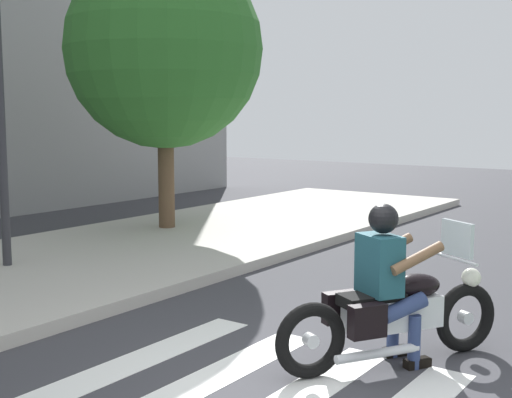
{
  "coord_description": "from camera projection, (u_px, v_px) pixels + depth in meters",
  "views": [
    {
      "loc": [
        -4.26,
        -2.65,
        2.2
      ],
      "look_at": [
        2.21,
        1.98,
        1.2
      ],
      "focal_mm": 47.04,
      "sensor_mm": 36.0,
      "label": 1
    }
  ],
  "objects": [
    {
      "name": "ground_plane",
      "position": [
        298.0,
        398.0,
        5.24
      ],
      "size": [
        48.0,
        48.0,
        0.0
      ],
      "primitive_type": "plane",
      "color": "#38383D"
    },
    {
      "name": "crosswalk_stripe_3",
      "position": [
        207.0,
        380.0,
        5.58
      ],
      "size": [
        2.8,
        0.4,
        0.01
      ],
      "primitive_type": "cube",
      "color": "white",
      "rests_on": "ground"
    },
    {
      "name": "tree_near_rack",
      "position": [
        164.0,
        50.0,
        11.99
      ],
      "size": [
        3.55,
        3.55,
        5.15
      ],
      "color": "brown",
      "rests_on": "ground"
    },
    {
      "name": "crosswalk_stripe_4",
      "position": [
        139.0,
        360.0,
        6.04
      ],
      "size": [
        2.8,
        0.4,
        0.01
      ],
      "primitive_type": "cube",
      "color": "white",
      "rests_on": "ground"
    },
    {
      "name": "rider",
      "position": [
        387.0,
        273.0,
        5.83
      ],
      "size": [
        0.77,
        0.72,
        1.45
      ],
      "color": "#1E4C59",
      "rests_on": "ground"
    },
    {
      "name": "motorcycle",
      "position": [
        394.0,
        313.0,
        5.91
      ],
      "size": [
        2.01,
        1.28,
        1.24
      ],
      "color": "black",
      "rests_on": "ground"
    }
  ]
}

